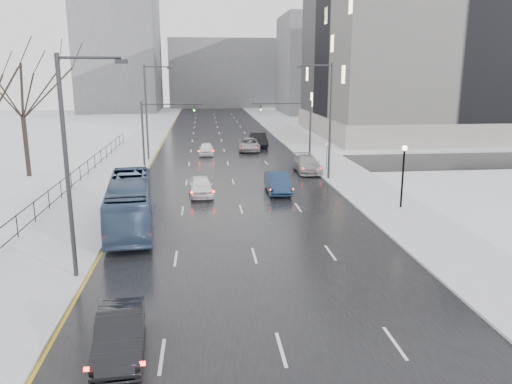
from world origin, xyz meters
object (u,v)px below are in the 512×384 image
object	(u,v)px
streetlight_l_near	(71,158)
sedan_center_far	(206,149)
streetlight_l_far	(148,108)
mast_signal_right	(300,124)
sedan_right_cross	(249,144)
tree_park_e	(30,177)
no_uturn_sign	(327,147)
sedan_center_near	(201,186)
bus	(130,203)
sedan_right_distant	(259,140)
sedan_left_near	(120,334)
mast_signal_left	(154,126)
lamppost_r_mid	(403,167)
streetlight_r_mid	(328,116)
sedan_right_far	(307,164)
sedan_right_near	(278,183)

from	to	relation	value
streetlight_l_near	sedan_center_far	distance (m)	35.66
streetlight_l_far	mast_signal_right	size ratio (longest dim) A/B	1.54
sedan_right_cross	mast_signal_right	bearing A→B (deg)	-61.48
streetlight_l_far	mast_signal_right	world-z (taller)	streetlight_l_far
tree_park_e	no_uturn_sign	bearing A→B (deg)	0.00
mast_signal_right	sedan_center_near	bearing A→B (deg)	-128.50
bus	sedan_right_distant	distance (m)	34.81
sedan_left_near	sedan_right_distant	size ratio (longest dim) A/B	0.83
sedan_center_near	sedan_left_near	bearing A→B (deg)	-100.63
sedan_left_near	sedan_center_far	xyz separation A→B (m)	(3.20, 41.45, -0.02)
mast_signal_right	sedan_left_near	size ratio (longest dim) A/B	1.51
mast_signal_right	no_uturn_sign	size ratio (longest dim) A/B	2.41
streetlight_l_near	streetlight_l_far	world-z (taller)	same
streetlight_l_far	no_uturn_sign	size ratio (longest dim) A/B	3.70
bus	sedan_center_near	distance (m)	8.69
sedan_right_distant	sedan_center_near	bearing A→B (deg)	-107.17
tree_park_e	no_uturn_sign	xyz separation A→B (m)	(27.40, 0.00, 2.30)
sedan_right_cross	sedan_center_far	xyz separation A→B (m)	(-5.16, -2.57, -0.06)
tree_park_e	sedan_center_near	size ratio (longest dim) A/B	3.12
mast_signal_left	bus	size ratio (longest dim) A/B	0.61
sedan_center_near	sedan_center_far	world-z (taller)	sedan_center_near
sedan_left_near	sedan_right_distant	xyz separation A→B (m)	(9.87, 47.28, 0.15)
streetlight_l_near	streetlight_l_far	size ratio (longest dim) A/B	1.00
sedan_center_far	sedan_right_distant	bearing A→B (deg)	42.88
streetlight_l_near	tree_park_e	bearing A→B (deg)	112.69
mast_signal_left	tree_park_e	bearing A→B (deg)	-159.81
streetlight_l_near	lamppost_r_mid	bearing A→B (deg)	27.55
streetlight_r_mid	sedan_right_far	xyz separation A→B (m)	(-0.97, 3.48, -4.80)
sedan_left_near	sedan_right_cross	bearing A→B (deg)	74.53
lamppost_r_mid	sedan_right_distant	bearing A→B (deg)	101.98
sedan_right_near	sedan_right_far	world-z (taller)	sedan_right_near
sedan_center_far	streetlight_l_near	bearing A→B (deg)	-98.02
streetlight_l_far	sedan_right_distant	world-z (taller)	streetlight_l_far
streetlight_r_mid	sedan_center_far	bearing A→B (deg)	124.92
streetlight_l_far	mast_signal_left	distance (m)	4.36
streetlight_r_mid	sedan_right_far	distance (m)	6.01
mast_signal_left	bus	distance (m)	20.38
streetlight_l_far	no_uturn_sign	world-z (taller)	streetlight_l_far
lamppost_r_mid	sedan_right_far	bearing A→B (deg)	105.75
tree_park_e	sedan_right_distant	distance (m)	28.15
sedan_center_near	sedan_right_far	distance (m)	12.87
mast_signal_left	sedan_right_far	distance (m)	15.56
streetlight_l_near	no_uturn_sign	xyz separation A→B (m)	(17.37, 24.00, -3.32)
mast_signal_left	sedan_right_distant	size ratio (longest dim) A/B	1.25
mast_signal_right	sedan_right_distant	bearing A→B (deg)	102.61
lamppost_r_mid	sedan_right_near	xyz separation A→B (m)	(-7.76, 5.66, -2.11)
sedan_left_near	sedan_right_near	size ratio (longest dim) A/B	0.90
streetlight_l_near	sedan_right_distant	bearing A→B (deg)	72.68
streetlight_l_far	sedan_center_far	bearing A→B (deg)	25.08
streetlight_l_far	lamppost_r_mid	size ratio (longest dim) A/B	2.34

